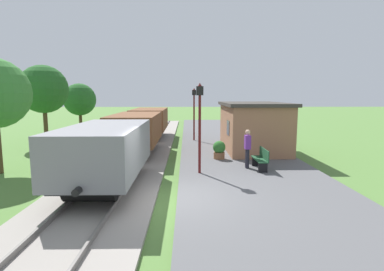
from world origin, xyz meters
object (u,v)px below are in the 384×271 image
at_px(bench_near_hut, 261,158).
at_px(bench_down_platform, 232,133).
at_px(freight_train, 136,131).
at_px(tree_trackside_far, 43,89).
at_px(station_hut, 253,126).
at_px(lamp_post_far, 194,104).
at_px(lamp_post_near, 200,111).
at_px(tree_field_left, 80,100).
at_px(potted_planter, 219,150).
at_px(person_waiting, 247,147).

relative_size(bench_near_hut, bench_down_platform, 1.00).
bearing_deg(freight_train, tree_trackside_far, 152.52).
height_order(station_hut, lamp_post_far, lamp_post_far).
relative_size(station_hut, lamp_post_near, 1.57).
bearing_deg(tree_trackside_far, tree_field_left, 89.46).
height_order(bench_near_hut, lamp_post_far, lamp_post_far).
bearing_deg(potted_planter, bench_down_platform, 76.11).
height_order(potted_planter, lamp_post_near, lamp_post_near).
distance_m(potted_planter, tree_field_left, 16.99).
bearing_deg(bench_near_hut, station_hut, 82.23).
height_order(person_waiting, lamp_post_far, lamp_post_far).
bearing_deg(lamp_post_near, person_waiting, 20.69).
bearing_deg(bench_near_hut, tree_trackside_far, 148.25).
bearing_deg(freight_train, tree_field_left, 123.31).
bearing_deg(potted_planter, tree_trackside_far, 152.79).
height_order(freight_train, tree_trackside_far, tree_trackside_far).
distance_m(potted_planter, lamp_post_far, 6.79).
height_order(person_waiting, tree_field_left, tree_field_left).
bearing_deg(lamp_post_near, tree_field_left, 123.60).
bearing_deg(bench_down_platform, lamp_post_far, -177.57).
height_order(station_hut, potted_planter, station_hut).
relative_size(potted_planter, tree_field_left, 0.20).
bearing_deg(lamp_post_far, potted_planter, -80.08).
distance_m(bench_down_platform, tree_trackside_far, 13.31).
distance_m(freight_train, person_waiting, 7.03).
bearing_deg(lamp_post_far, person_waiting, -75.53).
distance_m(station_hut, lamp_post_far, 5.22).
distance_m(potted_planter, lamp_post_near, 3.63).
distance_m(freight_train, lamp_post_near, 6.28).
distance_m(station_hut, potted_planter, 3.51).
bearing_deg(lamp_post_near, freight_train, 124.19).
bearing_deg(potted_planter, lamp_post_far, 99.92).
relative_size(freight_train, bench_down_platform, 12.93).
bearing_deg(person_waiting, lamp_post_near, 21.53).
bearing_deg(station_hut, lamp_post_near, -122.37).
distance_m(potted_planter, tree_trackside_far, 13.11).
bearing_deg(bench_near_hut, potted_planter, 126.33).
distance_m(bench_near_hut, potted_planter, 2.70).
height_order(bench_near_hut, lamp_post_near, lamp_post_near).
bearing_deg(bench_down_platform, tree_trackside_far, -177.09).
bearing_deg(potted_planter, lamp_post_near, -111.95).
relative_size(lamp_post_near, tree_trackside_far, 0.68).
xyz_separation_m(station_hut, potted_planter, (-2.24, -2.53, -0.93)).
bearing_deg(potted_planter, person_waiting, -62.12).
xyz_separation_m(potted_planter, tree_trackside_far, (-11.32, 5.82, 3.12)).
relative_size(station_hut, tree_trackside_far, 1.06).
bearing_deg(station_hut, tree_trackside_far, 166.38).
distance_m(station_hut, person_waiting, 4.67).
bearing_deg(bench_near_hut, freight_train, 143.96).
bearing_deg(tree_field_left, bench_down_platform, -25.12).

